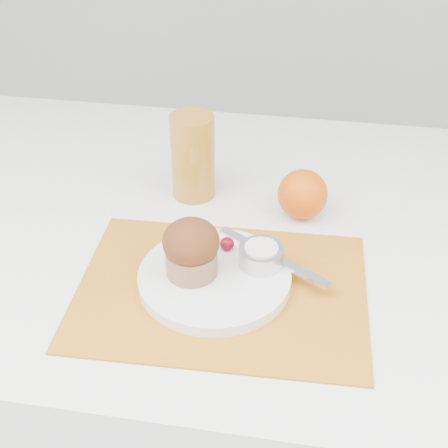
% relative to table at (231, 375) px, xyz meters
% --- Properties ---
extents(table, '(1.20, 0.80, 0.75)m').
position_rel_table_xyz_m(table, '(0.00, 0.00, 0.00)').
color(table, white).
rests_on(table, ground).
extents(placemat, '(0.42, 0.31, 0.00)m').
position_rel_table_xyz_m(placemat, '(0.01, -0.17, 0.38)').
color(placemat, '#C4741B').
rests_on(placemat, table).
extents(plate, '(0.28, 0.28, 0.02)m').
position_rel_table_xyz_m(plate, '(-0.00, -0.16, 0.39)').
color(plate, white).
rests_on(plate, placemat).
extents(ramekin, '(0.07, 0.07, 0.03)m').
position_rel_table_xyz_m(ramekin, '(0.06, -0.12, 0.41)').
color(ramekin, '#BCBCC0').
rests_on(ramekin, plate).
extents(cream, '(0.05, 0.05, 0.01)m').
position_rel_table_xyz_m(cream, '(0.06, -0.12, 0.42)').
color(cream, white).
rests_on(cream, ramekin).
extents(raspberry_near, '(0.02, 0.02, 0.02)m').
position_rel_table_xyz_m(raspberry_near, '(0.01, -0.10, 0.41)').
color(raspberry_near, '#4F020F').
rests_on(raspberry_near, plate).
extents(raspberry_far, '(0.02, 0.02, 0.02)m').
position_rel_table_xyz_m(raspberry_far, '(0.04, -0.12, 0.40)').
color(raspberry_far, '#5B0212').
rests_on(raspberry_far, plate).
extents(butter_knife, '(0.18, 0.12, 0.00)m').
position_rel_table_xyz_m(butter_knife, '(0.08, -0.11, 0.40)').
color(butter_knife, silver).
rests_on(butter_knife, plate).
extents(orange, '(0.08, 0.08, 0.08)m').
position_rel_table_xyz_m(orange, '(0.11, 0.04, 0.42)').
color(orange, '#E55A08').
rests_on(orange, table).
extents(juice_glass, '(0.09, 0.09, 0.15)m').
position_rel_table_xyz_m(juice_glass, '(-0.08, 0.07, 0.45)').
color(juice_glass, '#B37821').
rests_on(juice_glass, table).
extents(muffin, '(0.08, 0.08, 0.09)m').
position_rel_table_xyz_m(muffin, '(-0.03, -0.16, 0.44)').
color(muffin, '#996D4A').
rests_on(muffin, plate).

